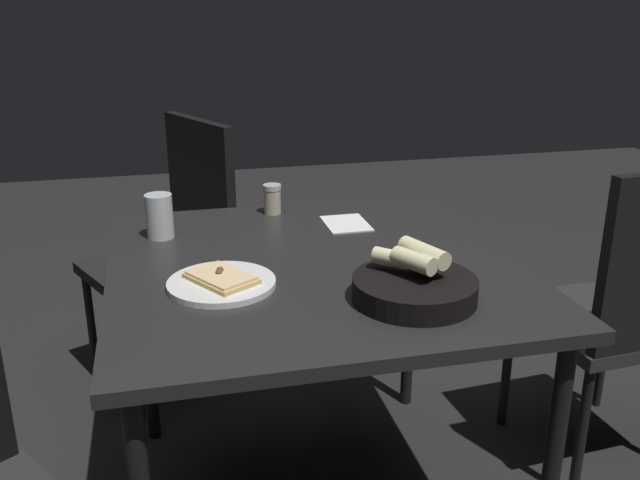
% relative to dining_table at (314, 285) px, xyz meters
% --- Properties ---
extents(dining_table, '(1.01, 0.99, 0.74)m').
position_rel_dining_table_xyz_m(dining_table, '(0.00, 0.00, 0.00)').
color(dining_table, black).
rests_on(dining_table, ground).
extents(pizza_plate, '(0.25, 0.25, 0.04)m').
position_rel_dining_table_xyz_m(pizza_plate, '(0.10, -0.24, 0.07)').
color(pizza_plate, white).
rests_on(pizza_plate, dining_table).
extents(bread_basket, '(0.27, 0.27, 0.11)m').
position_rel_dining_table_xyz_m(bread_basket, '(0.27, 0.16, 0.10)').
color(bread_basket, black).
rests_on(bread_basket, dining_table).
extents(beer_glass, '(0.07, 0.07, 0.12)m').
position_rel_dining_table_xyz_m(beer_glass, '(-0.27, -0.36, 0.12)').
color(beer_glass, silver).
rests_on(beer_glass, dining_table).
extents(pepper_shaker, '(0.05, 0.05, 0.09)m').
position_rel_dining_table_xyz_m(pepper_shaker, '(-0.41, -0.03, 0.10)').
color(pepper_shaker, '#BFB299').
rests_on(pepper_shaker, dining_table).
extents(napkin, '(0.16, 0.12, 0.00)m').
position_rel_dining_table_xyz_m(napkin, '(-0.26, 0.16, 0.07)').
color(napkin, white).
rests_on(napkin, dining_table).
extents(chair_near, '(0.47, 0.47, 0.95)m').
position_rel_dining_table_xyz_m(chair_near, '(0.02, 0.91, -0.14)').
color(chair_near, '#282828').
rests_on(chair_near, ground).
extents(chair_far, '(0.59, 0.59, 0.95)m').
position_rel_dining_table_xyz_m(chair_far, '(-0.86, -0.31, -0.15)').
color(chair_far, black).
rests_on(chair_far, ground).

